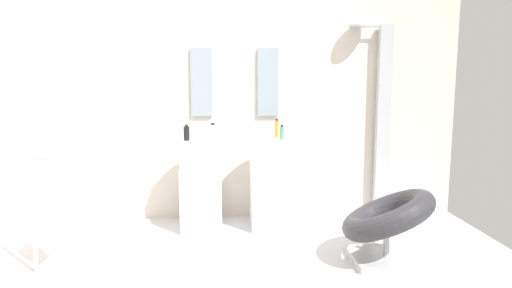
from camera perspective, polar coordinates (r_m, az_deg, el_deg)
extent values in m
cube|color=silver|center=(3.51, -1.89, -17.23)|extent=(4.80, 3.60, 0.04)
cube|color=beige|center=(4.82, -2.71, 5.98)|extent=(4.80, 0.10, 2.60)
cube|color=white|center=(4.54, -6.91, -6.78)|extent=(0.40, 0.40, 0.63)
cylinder|color=white|center=(4.45, -7.01, -1.16)|extent=(0.43, 0.43, 0.27)
cylinder|color=#B7BABF|center=(4.54, -6.97, 1.39)|extent=(0.02, 0.02, 0.10)
cube|color=white|center=(4.56, 1.90, -6.67)|extent=(0.40, 0.40, 0.63)
cylinder|color=white|center=(4.47, 1.92, -1.06)|extent=(0.43, 0.43, 0.27)
cylinder|color=#B7BABF|center=(4.56, 1.78, 1.47)|extent=(0.02, 0.02, 0.10)
cube|color=#8C9EA8|center=(4.76, -6.93, 7.77)|extent=(0.22, 0.03, 0.70)
cube|color=#8C9EA8|center=(4.77, 1.51, 7.83)|extent=(0.22, 0.03, 0.70)
cube|color=#B7BABF|center=(5.02, 15.75, 2.62)|extent=(0.14, 0.08, 2.05)
cylinder|color=#B7BABF|center=(4.96, 14.61, 14.24)|extent=(0.30, 0.02, 0.02)
cylinder|color=#B7BABF|center=(4.88, 13.00, 14.39)|extent=(0.24, 0.24, 0.02)
cube|color=#B7BABF|center=(3.96, 16.10, -13.74)|extent=(0.56, 0.50, 0.06)
cylinder|color=#B7BABF|center=(3.90, 16.20, -11.42)|extent=(0.05, 0.05, 0.34)
torus|color=#333338|center=(3.84, 16.32, -8.60)|extent=(1.03, 1.03, 0.49)
cylinder|color=#B7BABF|center=(3.85, -26.48, -7.92)|extent=(0.03, 0.03, 0.95)
cylinder|color=#B7BABF|center=(3.70, -24.33, -1.68)|extent=(0.36, 0.02, 0.02)
cube|color=white|center=(3.75, -24.10, -5.45)|extent=(0.04, 0.22, 0.50)
cylinder|color=white|center=(4.35, -5.49, 1.43)|extent=(0.06, 0.06, 0.15)
cylinder|color=black|center=(4.34, -5.50, 2.53)|extent=(0.03, 0.03, 0.02)
cylinder|color=#59996B|center=(4.40, 3.31, 1.39)|extent=(0.04, 0.04, 0.13)
cylinder|color=black|center=(4.39, 3.31, 2.33)|extent=(0.02, 0.02, 0.02)
cylinder|color=black|center=(4.38, -8.78, 1.32)|extent=(0.06, 0.06, 0.13)
cylinder|color=black|center=(4.37, -8.81, 2.31)|extent=(0.03, 0.03, 0.02)
cylinder|color=#C68C38|center=(4.54, 2.64, 1.89)|extent=(0.04, 0.04, 0.17)
cylinder|color=black|center=(4.54, 2.65, 3.08)|extent=(0.02, 0.02, 0.02)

